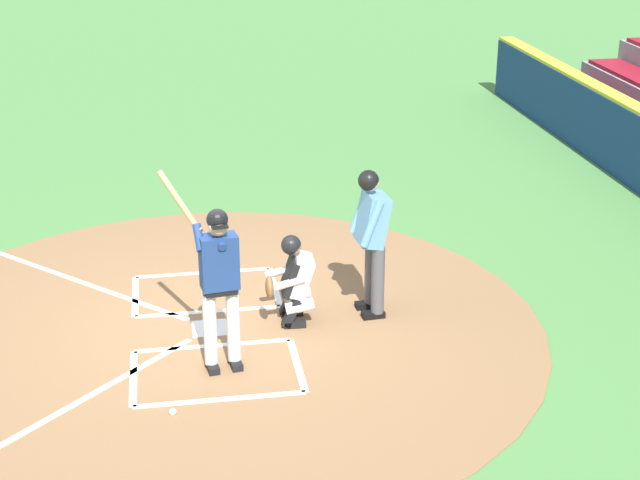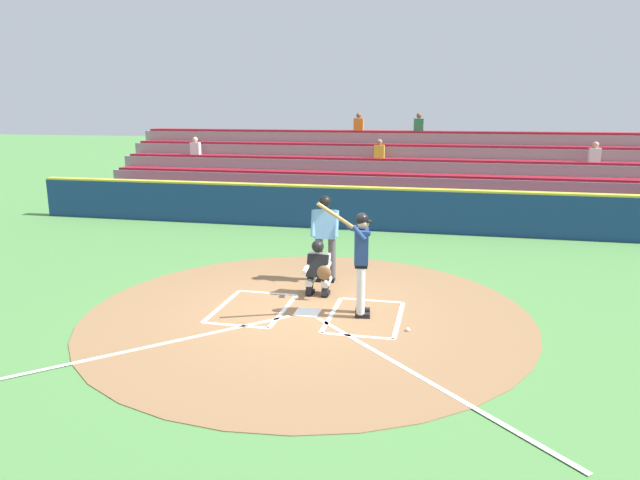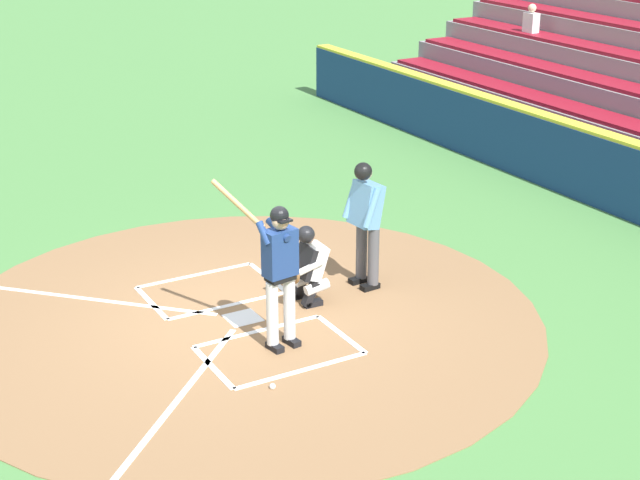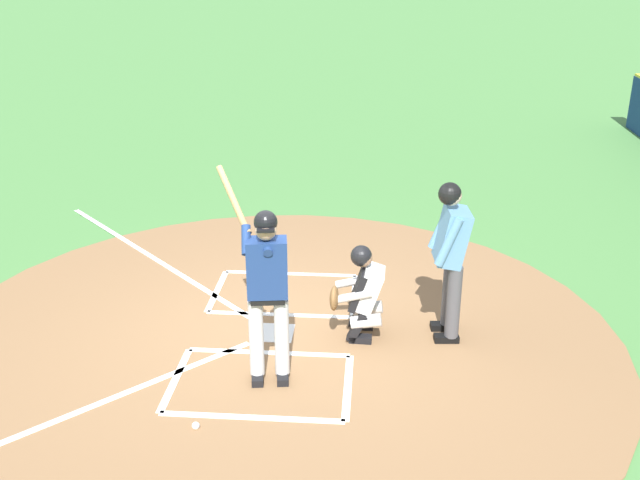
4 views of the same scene
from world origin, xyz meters
The scene contains 7 objects.
ground_plane centered at (0.00, 0.00, 0.00)m, with size 120.00×120.00×0.00m, color #4C8442.
dirt_circle centered at (0.00, 0.00, 0.01)m, with size 8.00×8.00×0.01m, color olive.
home_plate_and_chalk centered at (0.00, 0.88, 0.01)m, with size 7.93×4.91×0.01m.
batter centered at (-0.95, -0.07, 1.10)m, with size 0.88×0.82×2.13m.
catcher centered at (0.02, -1.01, 0.59)m, with size 0.59×0.62×1.13m.
plate_umpire centered at (0.10, -1.98, 1.08)m, with size 0.60×0.45×1.86m.
baseball centered at (-1.85, 0.49, 0.04)m, with size 0.07×0.07×0.07m, color white.
Camera 3 is at (-10.70, 4.89, 5.73)m, focal length 54.66 mm.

